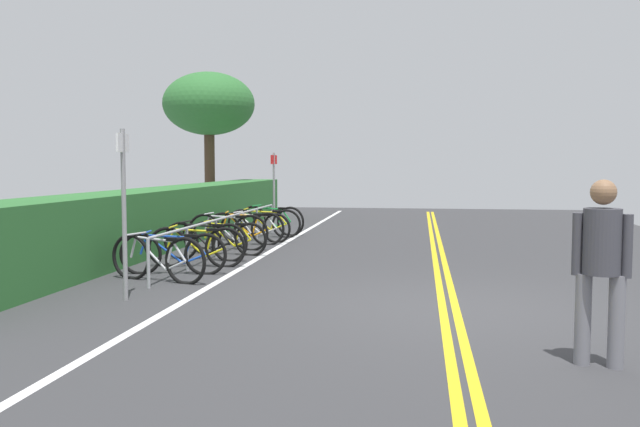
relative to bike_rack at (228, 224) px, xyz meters
The scene contains 20 objects.
ground_plane 6.37m from the bike_rack, 138.49° to the right, with size 37.82×11.83×0.05m, color #353538.
centre_line_yellow_inner 6.42m from the bike_rack, 137.95° to the right, with size 34.04×0.10×0.00m, color gold.
centre_line_yellow_outer 6.32m from the bike_rack, 139.03° to the right, with size 34.04×0.10×0.00m, color gold.
bike_lane_stripe_white 4.86m from the bike_rack, behind, with size 34.04×0.12×0.00m, color white.
bike_rack is the anchor object (origin of this frame).
bicycle_0 3.45m from the bike_rack, behind, with size 0.61×1.70×0.75m.
bicycle_1 2.78m from the bike_rack, behind, with size 0.46×1.76×0.72m.
bicycle_2 1.97m from the bike_rack, behind, with size 0.46×1.73×0.74m.
bicycle_3 1.17m from the bike_rack, behind, with size 0.46×1.71×0.75m.
bicycle_4 0.45m from the bike_rack, 164.41° to the right, with size 0.46×1.65×0.70m.
bicycle_5 0.47m from the bike_rack, 17.34° to the left, with size 0.46×1.79×0.79m.
bicycle_6 1.25m from the bike_rack, ahead, with size 0.46×1.73×0.77m.
bicycle_7 1.92m from the bike_rack, ahead, with size 0.49×1.75×0.72m.
bicycle_8 2.81m from the bike_rack, ahead, with size 0.46×1.81×0.74m.
bicycle_9 3.46m from the bike_rack, ahead, with size 0.58×1.76×0.77m.
pedestrian 8.80m from the bike_rack, 142.06° to the right, with size 0.32×0.48×1.64m.
sign_post_near 4.91m from the bike_rack, behind, with size 0.36×0.06×2.23m.
sign_post_far 4.54m from the bike_rack, ahead, with size 0.36×0.10×2.08m.
hedge_backdrop 2.31m from the bike_rack, 49.57° to the left, with size 17.01×1.23×1.25m, color #2D6B30.
tree_mid 9.63m from the bike_rack, 20.16° to the left, with size 3.03×3.03×4.82m.
Camera 1 is at (-8.24, 0.37, 1.77)m, focal length 37.48 mm.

